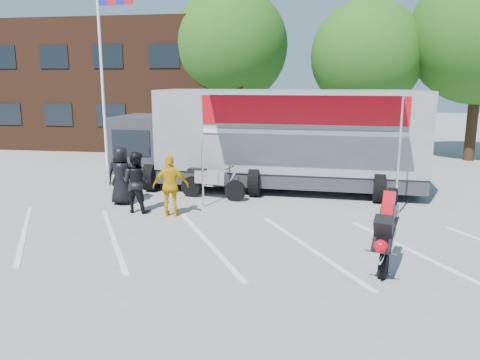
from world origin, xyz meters
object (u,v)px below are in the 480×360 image
(tree_left, at_px, (230,46))
(flagpole, at_px, (106,50))
(parked_motorcycle, at_px, (213,199))
(spectator_leather_c, at_px, (136,182))
(tree_mid, at_px, (367,56))
(stunt_bike_rider, at_px, (387,266))
(spectator_hivis, at_px, (171,186))
(spectator_leather_a, at_px, (121,176))
(transporter_truck, at_px, (274,190))
(spectator_leather_b, at_px, (120,175))

(tree_left, bearing_deg, flagpole, -125.28)
(parked_motorcycle, relative_size, spectator_leather_c, 1.28)
(tree_mid, relative_size, stunt_bike_rider, 4.13)
(spectator_leather_c, bearing_deg, spectator_hivis, 176.58)
(spectator_leather_a, bearing_deg, flagpole, -69.09)
(tree_mid, bearing_deg, transporter_truck, -114.42)
(spectator_leather_c, bearing_deg, parked_motorcycle, -125.76)
(spectator_leather_b, bearing_deg, tree_left, -99.03)
(spectator_leather_c, xyz_separation_m, spectator_hivis, (1.13, -0.26, -0.02))
(transporter_truck, distance_m, spectator_leather_c, 5.17)
(transporter_truck, relative_size, spectator_leather_a, 6.07)
(parked_motorcycle, xyz_separation_m, spectator_leather_c, (-1.86, -1.85, 0.89))
(flagpole, xyz_separation_m, transporter_truck, (7.50, -3.24, -5.05))
(parked_motorcycle, distance_m, stunt_bike_rider, 6.91)
(tree_mid, distance_m, spectator_leather_c, 14.47)
(stunt_bike_rider, bearing_deg, tree_mid, 102.95)
(flagpole, distance_m, tree_mid, 12.31)
(tree_left, bearing_deg, spectator_leather_b, -96.64)
(tree_left, height_order, spectator_leather_b, tree_left)
(tree_left, height_order, parked_motorcycle, tree_left)
(spectator_leather_b, bearing_deg, stunt_bike_rider, 149.27)
(flagpole, relative_size, spectator_leather_c, 4.48)
(parked_motorcycle, height_order, spectator_leather_c, spectator_leather_c)
(parked_motorcycle, distance_m, spectator_leather_a, 3.00)
(parked_motorcycle, relative_size, spectator_leather_b, 1.29)
(stunt_bike_rider, bearing_deg, spectator_leather_b, 167.64)
(tree_left, relative_size, spectator_leather_a, 4.80)
(transporter_truck, xyz_separation_m, spectator_leather_a, (-4.50, -2.72, 0.90))
(spectator_leather_a, relative_size, spectator_leather_c, 1.01)
(spectator_hivis, bearing_deg, parked_motorcycle, -118.47)
(spectator_leather_c, bearing_deg, spectator_leather_b, -37.55)
(spectator_leather_b, bearing_deg, flagpole, -65.79)
(flagpole, relative_size, spectator_hivis, 4.59)
(flagpole, relative_size, tree_left, 0.93)
(parked_motorcycle, height_order, stunt_bike_rider, stunt_bike_rider)
(tree_mid, distance_m, stunt_bike_rider, 15.66)
(spectator_leather_b, distance_m, spectator_hivis, 2.38)
(flagpole, height_order, transporter_truck, flagpole)
(spectator_leather_a, distance_m, spectator_leather_b, 0.25)
(tree_mid, xyz_separation_m, spectator_hivis, (-6.33, -11.98, -4.07))
(flagpole, xyz_separation_m, stunt_bike_rider, (10.46, -9.84, -5.05))
(parked_motorcycle, bearing_deg, flagpole, 61.25)
(tree_mid, height_order, transporter_truck, tree_mid)
(spectator_leather_a, height_order, spectator_leather_c, spectator_leather_a)
(tree_mid, height_order, spectator_leather_a, tree_mid)
(spectator_leather_a, relative_size, spectator_leather_b, 1.01)
(tree_left, relative_size, stunt_bike_rider, 4.65)
(parked_motorcycle, bearing_deg, spectator_leather_b, 119.53)
(parked_motorcycle, bearing_deg, tree_left, 19.38)
(tree_mid, height_order, parked_motorcycle, tree_mid)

